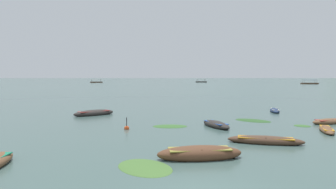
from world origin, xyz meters
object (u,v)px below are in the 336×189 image
at_px(rowboat_3, 200,154).
at_px(rowboat_6, 275,111).
at_px(ferry_0, 96,82).
at_px(mooring_buoy, 127,128).
at_px(rowboat_0, 327,130).
at_px(rowboat_5, 94,113).
at_px(ferry_2, 201,82).
at_px(rowboat_7, 216,125).
at_px(rowboat_1, 265,140).
at_px(rowboat_2, 329,122).
at_px(ferry_1, 309,83).

distance_m(rowboat_3, rowboat_6, 21.76).
relative_size(ferry_0, mooring_buoy, 8.44).
height_order(rowboat_0, rowboat_6, rowboat_6).
xyz_separation_m(rowboat_5, ferry_2, (34.51, 184.55, 0.23)).
bearing_deg(mooring_buoy, rowboat_7, 8.11).
relative_size(rowboat_1, rowboat_5, 1.07).
xyz_separation_m(rowboat_5, mooring_buoy, (4.46, -8.34, -0.12)).
bearing_deg(rowboat_1, ferry_0, 105.88).
distance_m(rowboat_0, rowboat_7, 8.00).
height_order(rowboat_5, ferry_2, ferry_2).
distance_m(rowboat_0, ferry_0, 192.16).
bearing_deg(rowboat_6, rowboat_1, -112.49).
bearing_deg(rowboat_7, rowboat_1, -71.63).
xyz_separation_m(rowboat_3, mooring_buoy, (-4.58, 8.03, -0.15)).
height_order(rowboat_2, rowboat_7, rowboat_7).
height_order(rowboat_0, rowboat_2, rowboat_2).
relative_size(rowboat_5, ferry_0, 0.50).
relative_size(rowboat_1, ferry_2, 0.55).
height_order(rowboat_6, rowboat_7, rowboat_7).
relative_size(ferry_2, mooring_buoy, 8.06).
relative_size(rowboat_0, rowboat_5, 0.85).
distance_m(rowboat_6, ferry_0, 181.09).
bearing_deg(rowboat_6, ferry_1, 62.12).
relative_size(rowboat_0, rowboat_1, 0.80).
bearing_deg(ferry_2, rowboat_0, -94.52).
bearing_deg(ferry_1, mooring_buoy, -120.88).
distance_m(rowboat_1, rowboat_2, 10.92).
xyz_separation_m(rowboat_3, rowboat_7, (2.39, 9.02, -0.06)).
bearing_deg(rowboat_3, rowboat_0, 34.57).
relative_size(rowboat_7, ferry_1, 0.42).
height_order(rowboat_0, ferry_0, ferry_0).
height_order(rowboat_2, mooring_buoy, mooring_buoy).
height_order(ferry_2, mooring_buoy, ferry_2).
distance_m(rowboat_3, rowboat_5, 18.70).
xyz_separation_m(rowboat_0, mooring_buoy, (-14.71, 1.05, -0.04)).
bearing_deg(rowboat_2, rowboat_6, 100.63).
distance_m(rowboat_1, mooring_buoy, 10.13).
relative_size(rowboat_3, rowboat_7, 1.15).
height_order(ferry_1, mooring_buoy, ferry_1).
xyz_separation_m(rowboat_0, ferry_1, (68.87, 140.78, 0.31)).
xyz_separation_m(rowboat_1, rowboat_6, (6.49, 15.68, -0.01)).
relative_size(rowboat_1, rowboat_6, 1.29).
distance_m(rowboat_5, rowboat_7, 13.59).
bearing_deg(rowboat_1, rowboat_6, 67.51).
height_order(rowboat_0, ferry_1, ferry_1).
distance_m(rowboat_2, rowboat_5, 22.18).
bearing_deg(rowboat_5, rowboat_0, -26.11).
bearing_deg(rowboat_6, ferry_0, 109.21).
height_order(rowboat_6, mooring_buoy, mooring_buoy).
relative_size(rowboat_5, ferry_1, 0.48).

